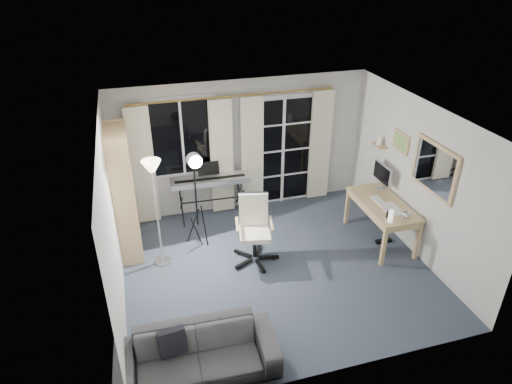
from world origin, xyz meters
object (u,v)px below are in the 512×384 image
at_px(sofa, 197,348).
at_px(studio_light, 195,172).
at_px(keyboard_piano, 210,181).
at_px(mug, 407,214).
at_px(office_chair, 254,222).
at_px(monitor, 382,174).
at_px(torchiere_lamp, 153,183).
at_px(bookshelf, 122,197).
at_px(desk, 383,207).

bearing_deg(sofa, studio_light, 82.13).
bearing_deg(studio_light, keyboard_piano, 55.91).
bearing_deg(mug, office_chair, 163.86).
distance_m(monitor, sofa, 4.25).
xyz_separation_m(torchiere_lamp, sofa, (0.18, -2.19, -1.03)).
height_order(torchiere_lamp, keyboard_piano, torchiere_lamp).
distance_m(bookshelf, desk, 4.12).
bearing_deg(mug, keyboard_piano, 143.67).
relative_size(monitor, mug, 4.39).
bearing_deg(studio_light, torchiere_lamp, -166.13).
bearing_deg(keyboard_piano, sofa, -101.95).
distance_m(studio_light, desk, 3.06).
xyz_separation_m(keyboard_piano, desk, (2.54, -1.44, -0.13)).
relative_size(keyboard_piano, mug, 11.81).
relative_size(bookshelf, mug, 17.53).
bearing_deg(office_chair, monitor, 19.16).
distance_m(bookshelf, studio_light, 1.20).
relative_size(keyboard_piano, office_chair, 1.29).
bearing_deg(desk, monitor, 66.77).
distance_m(keyboard_piano, office_chair, 1.37).
distance_m(bookshelf, office_chair, 2.05).
height_order(studio_light, office_chair, studio_light).
distance_m(bookshelf, sofa, 2.83).
height_order(bookshelf, mug, bookshelf).
bearing_deg(torchiere_lamp, office_chair, -9.67).
distance_m(desk, mug, 0.53).
bearing_deg(bookshelf, studio_light, -11.37).
bearing_deg(monitor, studio_light, 176.46).
xyz_separation_m(bookshelf, monitor, (4.20, -0.43, 0.01)).
height_order(studio_light, mug, studio_light).
relative_size(torchiere_lamp, keyboard_piano, 1.26).
bearing_deg(bookshelf, desk, -12.73).
xyz_separation_m(studio_light, sofa, (-0.45, -2.46, -0.99)).
distance_m(torchiere_lamp, mug, 3.79).
height_order(desk, mug, mug).
relative_size(torchiere_lamp, studio_light, 1.03).
xyz_separation_m(desk, mug, (0.10, -0.50, 0.15)).
xyz_separation_m(bookshelf, sofa, (0.66, -2.68, -0.61)).
distance_m(torchiere_lamp, keyboard_piano, 1.59).
bearing_deg(mug, sofa, -159.29).
relative_size(bookshelf, sofa, 1.10).
height_order(keyboard_piano, monitor, monitor).
bearing_deg(sofa, desk, 30.88).
relative_size(office_chair, monitor, 2.08).
height_order(keyboard_piano, studio_light, studio_light).
height_order(bookshelf, desk, bookshelf).
height_order(office_chair, monitor, monitor).
bearing_deg(keyboard_piano, torchiere_lamp, -131.00).
height_order(office_chair, sofa, office_chair).
bearing_deg(studio_light, bookshelf, 159.21).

